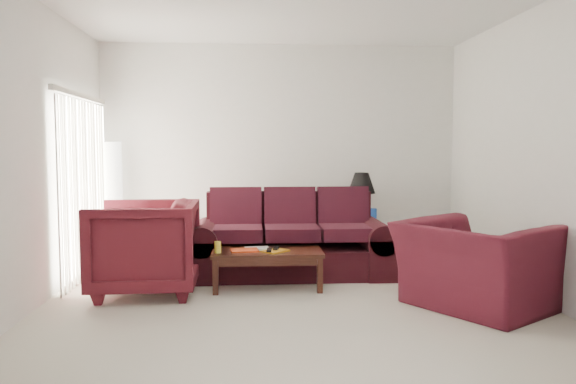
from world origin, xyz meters
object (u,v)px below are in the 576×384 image
at_px(armchair_left, 144,247).
at_px(armchair_right, 475,266).
at_px(coffee_table, 267,269).
at_px(end_table, 358,239).
at_px(floor_lamp, 114,201).
at_px(sofa, 291,235).

height_order(armchair_left, armchair_right, armchair_left).
relative_size(armchair_right, coffee_table, 1.06).
distance_m(end_table, armchair_right, 2.53).
bearing_deg(floor_lamp, armchair_right, -31.80).
bearing_deg(floor_lamp, coffee_table, -37.76).
relative_size(armchair_left, coffee_table, 0.91).
bearing_deg(end_table, coffee_table, -130.60).
distance_m(floor_lamp, armchair_left, 1.88).
bearing_deg(coffee_table, floor_lamp, 145.54).
bearing_deg(armchair_right, coffee_table, 31.32).
distance_m(end_table, floor_lamp, 3.38).
distance_m(armchair_right, coffee_table, 2.19).
height_order(end_table, floor_lamp, floor_lamp).
bearing_deg(armchair_left, armchair_right, 75.49).
distance_m(sofa, coffee_table, 0.74).
bearing_deg(armchair_right, end_table, -18.35).
relative_size(floor_lamp, armchair_left, 1.50).
xyz_separation_m(end_table, armchair_left, (-2.61, -1.66, 0.22)).
bearing_deg(sofa, floor_lamp, 156.74).
bearing_deg(armchair_right, floor_lamp, 24.31).
xyz_separation_m(end_table, floor_lamp, (-3.33, 0.05, 0.54)).
bearing_deg(coffee_table, armchair_left, -170.67).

